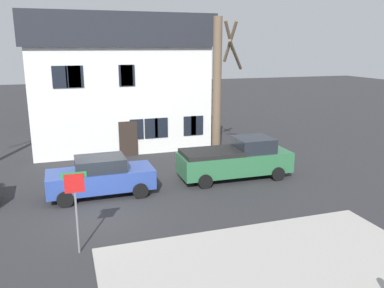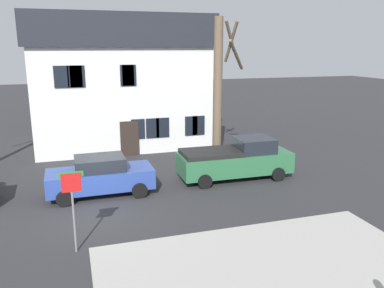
% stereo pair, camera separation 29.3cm
% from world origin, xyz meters
% --- Properties ---
extents(ground_plane, '(120.00, 120.00, 0.00)m').
position_xyz_m(ground_plane, '(0.00, 0.00, 0.00)').
color(ground_plane, '#2D2D30').
extents(building_main, '(11.21, 7.22, 8.33)m').
position_xyz_m(building_main, '(2.50, 11.88, 4.25)').
color(building_main, white).
rests_on(building_main, ground_plane).
extents(tree_bare_mid, '(1.75, 2.33, 7.97)m').
position_xyz_m(tree_bare_mid, '(7.11, 5.55, 4.23)').
color(tree_bare_mid, brown).
rests_on(tree_bare_mid, ground_plane).
extents(car_blue_sedan, '(4.61, 2.08, 1.75)m').
position_xyz_m(car_blue_sedan, '(0.33, 2.35, 0.88)').
color(car_blue_sedan, '#2D4799').
rests_on(car_blue_sedan, ground_plane).
extents(pickup_truck_green, '(5.59, 2.25, 2.02)m').
position_xyz_m(pickup_truck_green, '(6.96, 2.68, 0.98)').
color(pickup_truck_green, '#2D6B42').
rests_on(pickup_truck_green, ground_plane).
extents(street_sign_pole, '(0.76, 0.07, 2.70)m').
position_xyz_m(street_sign_pole, '(-0.86, -2.57, 1.89)').
color(street_sign_pole, slate).
rests_on(street_sign_pole, ground_plane).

